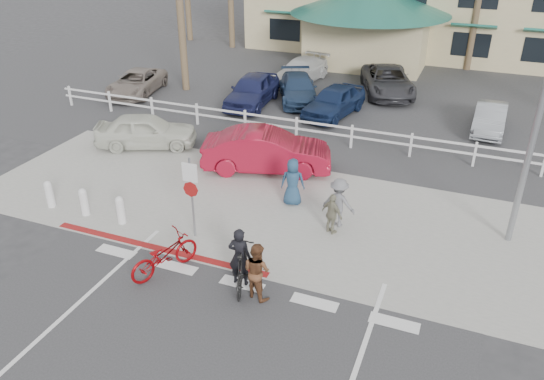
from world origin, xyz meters
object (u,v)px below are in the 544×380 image
at_px(bike_red, 164,255).
at_px(car_white_sedan, 267,151).
at_px(bike_black, 242,267).
at_px(sign_post, 192,194).
at_px(car_red_compact, 146,131).

distance_m(bike_red, car_white_sedan, 6.94).
distance_m(bike_black, car_white_sedan, 6.98).
xyz_separation_m(sign_post, bike_red, (0.13, -1.86, -0.90)).
height_order(bike_red, bike_black, bike_black).
xyz_separation_m(bike_black, car_white_sedan, (-2.05, 6.67, 0.21)).
bearing_deg(car_red_compact, car_white_sedan, -116.01).
bearing_deg(bike_red, car_red_compact, -29.07).
distance_m(bike_red, bike_black, 2.20).
bearing_deg(bike_red, sign_post, -61.70).
bearing_deg(sign_post, car_white_sedan, 87.01).
bearing_deg(car_red_compact, bike_black, -156.10).
bearing_deg(car_white_sedan, bike_red, 161.48).
height_order(car_white_sedan, car_red_compact, car_white_sedan).
xyz_separation_m(car_white_sedan, car_red_compact, (-5.47, 0.24, -0.09)).
relative_size(bike_red, bike_black, 1.08).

